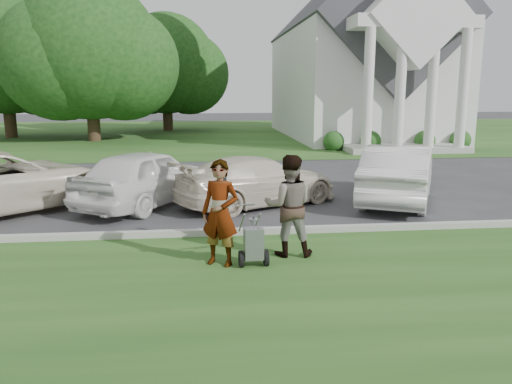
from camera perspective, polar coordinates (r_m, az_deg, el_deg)
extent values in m
plane|color=#333335|center=(10.42, 1.66, -5.70)|extent=(120.00, 120.00, 0.00)
cube|color=#214819|center=(7.64, 4.78, -12.29)|extent=(80.00, 7.00, 0.01)
cube|color=#214819|center=(37.01, -4.06, 6.74)|extent=(80.00, 30.00, 0.01)
cube|color=#9E9E93|center=(10.92, 1.27, -4.48)|extent=(80.00, 0.18, 0.15)
cube|color=white|center=(35.41, 11.10, 12.00)|extent=(9.00, 16.00, 7.00)
cube|color=#38383D|center=(35.63, 11.33, 17.63)|extent=(9.19, 17.00, 9.19)
cube|color=#9E9E93|center=(26.91, 16.59, 4.80)|extent=(6.20, 2.60, 0.30)
cylinder|color=white|center=(24.97, 12.68, 11.07)|extent=(0.50, 0.50, 6.00)
cylinder|color=white|center=(25.52, 16.15, 10.90)|extent=(0.50, 0.50, 6.00)
cylinder|color=white|center=(26.16, 19.45, 10.71)|extent=(0.50, 0.50, 6.00)
cylinder|color=white|center=(26.89, 22.58, 10.49)|extent=(0.50, 0.50, 6.00)
cube|color=white|center=(26.76, 17.55, 17.92)|extent=(6.20, 2.00, 0.60)
cube|color=white|center=(26.80, 17.59, 18.56)|extent=(5.09, 2.20, 5.09)
sphere|color=#1E4C19|center=(26.60, 8.87, 5.71)|extent=(1.10, 1.10, 1.10)
sphere|color=#1E4C19|center=(27.18, 12.97, 5.68)|extent=(1.10, 1.10, 1.10)
sphere|color=#1E4C19|center=(28.30, 18.74, 5.59)|extent=(1.10, 1.10, 1.10)
sphere|color=#1E4C19|center=(29.20, 22.32, 5.50)|extent=(1.10, 1.10, 1.10)
cylinder|color=#332316|center=(32.58, -18.11, 8.36)|extent=(0.76, 0.76, 3.20)
sphere|color=#153B12|center=(32.63, -18.55, 15.22)|extent=(8.40, 8.40, 8.40)
sphere|color=#153B12|center=(32.55, -14.99, 13.95)|extent=(6.89, 6.89, 6.89)
sphere|color=#153B12|center=(32.69, -21.56, 13.91)|extent=(7.22, 7.22, 7.22)
cylinder|color=#332316|center=(37.10, -26.38, 8.37)|extent=(0.76, 0.76, 3.60)
sphere|color=#153B12|center=(37.20, -26.99, 15.02)|extent=(9.20, 9.20, 9.20)
sphere|color=#153B12|center=(36.77, -23.58, 13.92)|extent=(7.54, 7.54, 7.54)
cylinder|color=#332316|center=(39.98, -10.07, 9.09)|extent=(0.76, 0.76, 3.00)
sphere|color=#153B12|center=(40.00, -10.25, 14.23)|extent=(7.60, 7.60, 7.60)
sphere|color=#153B12|center=(40.19, -7.69, 13.21)|extent=(6.23, 6.23, 6.23)
sphere|color=#153B12|center=(39.80, -12.50, 13.34)|extent=(6.54, 6.54, 6.54)
cylinder|color=black|center=(8.92, -1.70, -7.68)|extent=(0.09, 0.31, 0.30)
cylinder|color=black|center=(8.99, 1.15, -7.52)|extent=(0.09, 0.31, 0.30)
cylinder|color=#2D2D33|center=(8.95, -0.27, -7.60)|extent=(0.51, 0.07, 0.04)
cube|color=gray|center=(8.87, -0.27, -5.90)|extent=(0.35, 0.29, 0.56)
cone|color=gray|center=(8.76, -0.27, -3.58)|extent=(0.18, 0.18, 0.16)
cylinder|color=#2D2D33|center=(8.74, -0.27, -3.07)|extent=(0.04, 0.04, 0.06)
cylinder|color=gray|center=(9.24, -1.64, -3.56)|extent=(0.07, 0.75, 0.54)
cylinder|color=gray|center=(9.28, 0.10, -3.48)|extent=(0.07, 0.75, 0.54)
cylinder|color=gray|center=(9.55, -1.11, -1.47)|extent=(0.33, 0.05, 0.03)
imported|color=#999999|center=(8.83, -4.12, -2.51)|extent=(0.82, 0.72, 1.90)
imported|color=#999999|center=(9.35, 3.77, -1.65)|extent=(1.00, 0.82, 1.92)
cylinder|color=gray|center=(10.06, -3.63, -2.70)|extent=(0.05, 0.05, 1.24)
cube|color=#2D2D33|center=(9.92, -3.68, 1.23)|extent=(0.10, 0.07, 0.19)
cylinder|color=gray|center=(9.90, -3.69, 1.76)|extent=(0.09, 0.09, 0.03)
imported|color=white|center=(13.86, -12.39, 1.69)|extent=(3.95, 4.87, 1.56)
imported|color=beige|center=(13.58, 0.17, 1.28)|extent=(4.97, 3.76, 1.34)
imported|color=silver|center=(14.55, 15.95, 2.05)|extent=(3.68, 5.10, 1.60)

